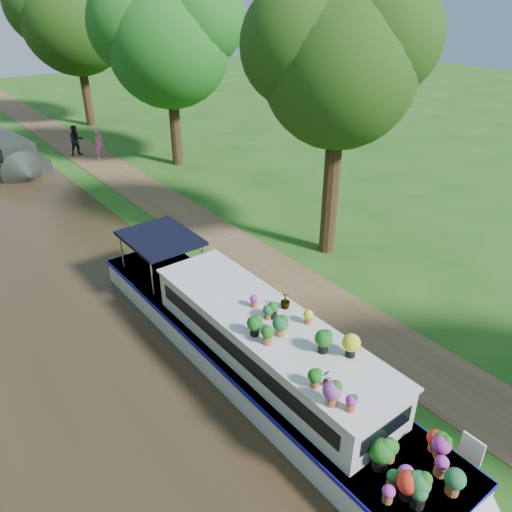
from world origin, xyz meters
The scene contains 11 objects.
ground centered at (0.00, 0.00, 0.00)m, with size 100.00×100.00×0.00m, color #1E4F13.
canal_water centered at (-6.00, 0.00, 0.01)m, with size 10.00×100.00×0.02m, color #2E2314.
towpath centered at (1.20, 0.00, 0.01)m, with size 2.20×100.00×0.03m, color brown.
plant_boat centered at (-2.25, -1.07, 0.85)m, with size 2.29×13.52×2.28m.
tree_near_overhang centered at (3.79, 3.06, 6.60)m, with size 5.52×5.28×8.99m.
tree_near_mid centered at (4.48, 15.08, 6.44)m, with size 6.90×6.60×9.40m.
tree_near_far centered at (3.98, 26.09, 7.05)m, with size 7.59×7.26×10.30m.
second_boat centered at (-2.75, 20.33, 0.59)m, with size 2.80×7.69×1.45m.
pedestrian_pink centered at (1.58, 18.40, 0.83)m, with size 0.58×0.38×1.59m, color #D65888.
pedestrian_dark centered at (0.78, 19.72, 0.87)m, with size 0.81×0.63×1.67m, color black.
verge_plant centered at (-0.60, 2.01, 0.20)m, with size 0.35×0.30×0.39m, color #22712A.
Camera 1 is at (-8.13, -8.19, 8.62)m, focal length 35.00 mm.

